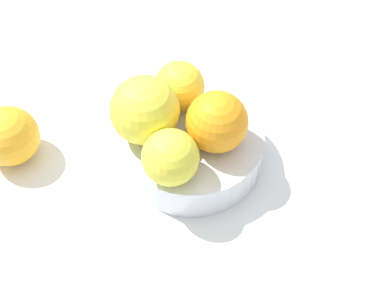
# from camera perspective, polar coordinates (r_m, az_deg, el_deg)

# --- Properties ---
(ground_plane) EXTENTS (1.10, 1.10, 0.02)m
(ground_plane) POSITION_cam_1_polar(r_m,az_deg,el_deg) (0.69, -0.00, -1.94)
(ground_plane) COLOR white
(fruit_bowl) EXTENTS (0.17, 0.17, 0.05)m
(fruit_bowl) POSITION_cam_1_polar(r_m,az_deg,el_deg) (0.67, -0.00, -0.31)
(fruit_bowl) COLOR silver
(fruit_bowl) RESTS_ON ground_plane
(orange_in_bowl_0) EXTENTS (0.07, 0.07, 0.07)m
(orange_in_bowl_0) POSITION_cam_1_polar(r_m,az_deg,el_deg) (0.62, 2.60, 2.31)
(orange_in_bowl_0) COLOR orange
(orange_in_bowl_0) RESTS_ON fruit_bowl
(orange_in_bowl_1) EXTENTS (0.06, 0.06, 0.06)m
(orange_in_bowl_1) POSITION_cam_1_polar(r_m,az_deg,el_deg) (0.66, -1.33, 6.02)
(orange_in_bowl_1) COLOR yellow
(orange_in_bowl_1) RESTS_ON fruit_bowl
(orange_in_bowl_2) EXTENTS (0.06, 0.06, 0.06)m
(orange_in_bowl_2) POSITION_cam_1_polar(r_m,az_deg,el_deg) (0.59, -2.25, -1.40)
(orange_in_bowl_2) COLOR yellow
(orange_in_bowl_2) RESTS_ON fruit_bowl
(orange_in_bowl_3) EXTENTS (0.08, 0.08, 0.08)m
(orange_in_bowl_3) POSITION_cam_1_polar(r_m,az_deg,el_deg) (0.62, -4.93, 3.52)
(orange_in_bowl_3) COLOR yellow
(orange_in_bowl_3) RESTS_ON fruit_bowl
(orange_loose_0) EXTENTS (0.07, 0.07, 0.07)m
(orange_loose_0) POSITION_cam_1_polar(r_m,az_deg,el_deg) (0.70, -18.47, 0.78)
(orange_loose_0) COLOR #F9A823
(orange_loose_0) RESTS_ON ground_plane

